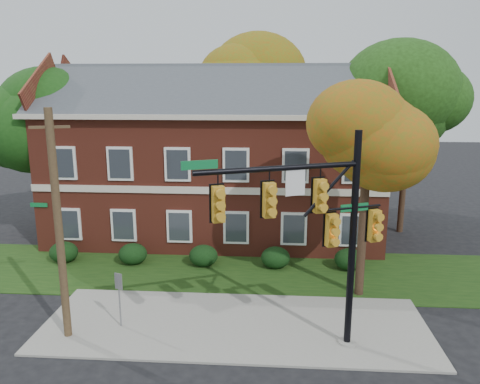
# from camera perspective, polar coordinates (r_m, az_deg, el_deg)

# --- Properties ---
(ground) EXTENTS (120.00, 120.00, 0.00)m
(ground) POSITION_cam_1_polar(r_m,az_deg,el_deg) (16.98, -0.92, -17.61)
(ground) COLOR black
(ground) RESTS_ON ground
(sidewalk) EXTENTS (14.00, 5.00, 0.08)m
(sidewalk) POSITION_cam_1_polar(r_m,az_deg,el_deg) (17.83, -0.63, -15.87)
(sidewalk) COLOR gray
(sidewalk) RESTS_ON ground
(grass_strip) EXTENTS (30.00, 6.00, 0.04)m
(grass_strip) POSITION_cam_1_polar(r_m,az_deg,el_deg) (22.34, 0.43, -9.75)
(grass_strip) COLOR #193811
(grass_strip) RESTS_ON ground
(apartment_building) EXTENTS (18.80, 8.80, 9.74)m
(apartment_building) POSITION_cam_1_polar(r_m,az_deg,el_deg) (26.98, -3.01, 5.15)
(apartment_building) COLOR maroon
(apartment_building) RESTS_ON ground
(hedge_far_left) EXTENTS (1.40, 1.26, 1.05)m
(hedge_far_left) POSITION_cam_1_polar(r_m,az_deg,el_deg) (24.98, -20.69, -6.88)
(hedge_far_left) COLOR black
(hedge_far_left) RESTS_ON ground
(hedge_left) EXTENTS (1.40, 1.26, 1.05)m
(hedge_left) POSITION_cam_1_polar(r_m,az_deg,el_deg) (23.75, -12.93, -7.37)
(hedge_left) COLOR black
(hedge_left) RESTS_ON ground
(hedge_center) EXTENTS (1.40, 1.26, 1.05)m
(hedge_center) POSITION_cam_1_polar(r_m,az_deg,el_deg) (23.00, -4.48, -7.75)
(hedge_center) COLOR black
(hedge_center) RESTS_ON ground
(hedge_right) EXTENTS (1.40, 1.26, 1.05)m
(hedge_right) POSITION_cam_1_polar(r_m,az_deg,el_deg) (22.76, 4.35, -7.97)
(hedge_right) COLOR black
(hedge_right) RESTS_ON ground
(hedge_far_right) EXTENTS (1.40, 1.26, 1.05)m
(hedge_far_right) POSITION_cam_1_polar(r_m,az_deg,el_deg) (23.06, 13.16, -8.01)
(hedge_far_right) COLOR black
(hedge_far_right) RESTS_ON ground
(tree_near_right) EXTENTS (4.50, 4.25, 8.58)m
(tree_near_right) POSITION_cam_1_polar(r_m,az_deg,el_deg) (18.95, 16.11, 6.49)
(tree_near_right) COLOR black
(tree_near_right) RESTS_ON ground
(tree_left_rear) EXTENTS (5.40, 5.10, 8.88)m
(tree_left_rear) POSITION_cam_1_polar(r_m,az_deg,el_deg) (28.62, -23.27, 7.98)
(tree_left_rear) COLOR black
(tree_left_rear) RESTS_ON ground
(tree_right_rear) EXTENTS (6.30, 5.95, 10.62)m
(tree_right_rear) POSITION_cam_1_polar(r_m,az_deg,el_deg) (28.54, 20.78, 11.09)
(tree_right_rear) COLOR black
(tree_right_rear) RESTS_ON ground
(tree_far_rear) EXTENTS (6.84, 6.46, 11.52)m
(tree_far_rear) POSITION_cam_1_polar(r_m,az_deg,el_deg) (34.42, 0.82, 13.28)
(tree_far_rear) COLOR black
(tree_far_rear) RESTS_ON ground
(traffic_signal) EXTENTS (6.10, 2.66, 7.29)m
(traffic_signal) POSITION_cam_1_polar(r_m,az_deg,el_deg) (14.68, 9.37, -3.49)
(traffic_signal) COLOR gray
(traffic_signal) RESTS_ON ground
(utility_pole) EXTENTS (1.21, 0.45, 7.95)m
(utility_pole) POSITION_cam_1_polar(r_m,az_deg,el_deg) (16.66, -21.24, -4.00)
(utility_pole) COLOR #463120
(utility_pole) RESTS_ON ground
(sign_post) EXTENTS (0.30, 0.15, 2.12)m
(sign_post) POSITION_cam_1_polar(r_m,az_deg,el_deg) (17.60, -14.53, -11.63)
(sign_post) COLOR slate
(sign_post) RESTS_ON ground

